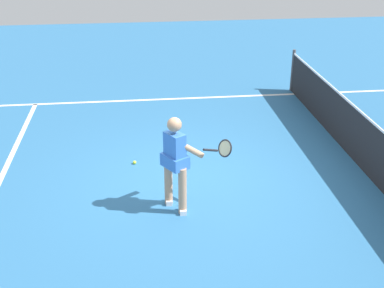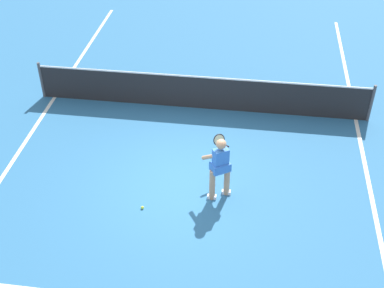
% 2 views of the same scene
% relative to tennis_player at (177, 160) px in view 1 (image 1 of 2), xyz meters
% --- Properties ---
extents(ground_plane, '(27.42, 27.42, 0.00)m').
position_rel_tennis_player_xyz_m(ground_plane, '(-0.84, 0.29, -0.85)').
color(ground_plane, teal).
extents(sideline_left_marking, '(0.10, 19.09, 0.01)m').
position_rel_tennis_player_xyz_m(sideline_left_marking, '(-5.05, 0.29, -0.84)').
color(sideline_left_marking, white).
rests_on(sideline_left_marking, ground).
extents(court_net, '(9.10, 0.08, 1.08)m').
position_rel_tennis_player_xyz_m(court_net, '(-0.84, 3.47, -0.34)').
color(court_net, '#4C4C51').
rests_on(court_net, ground).
extents(tennis_player, '(0.68, 1.14, 1.55)m').
position_rel_tennis_player_xyz_m(tennis_player, '(0.00, 0.00, 0.00)').
color(tennis_player, tan).
rests_on(tennis_player, ground).
extents(tennis_ball_mid, '(0.07, 0.07, 0.07)m').
position_rel_tennis_player_xyz_m(tennis_ball_mid, '(-1.60, -0.66, -0.81)').
color(tennis_ball_mid, '#D1E533').
rests_on(tennis_ball_mid, ground).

